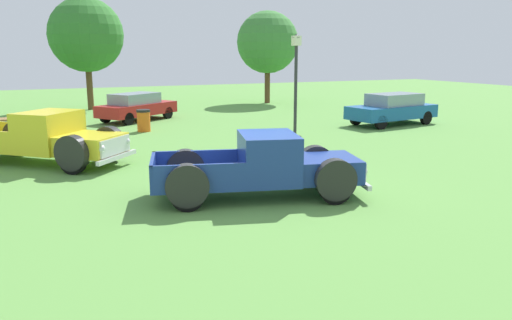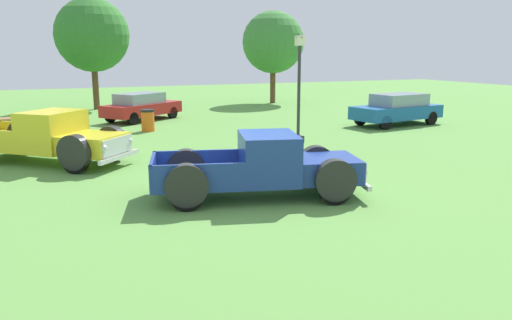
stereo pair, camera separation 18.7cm
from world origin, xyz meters
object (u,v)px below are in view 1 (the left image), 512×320
Objects in this scene: sedan_distant_b at (392,108)px; lamp_post_far at (296,86)px; oak_tree_east at (268,42)px; sedan_distant_a at (137,106)px; picnic_table at (9,125)px; trash_can at (144,120)px; oak_tree_west at (86,35)px; pickup_truck_foreground at (271,167)px; pickup_truck_behind_left at (52,139)px.

lamp_post_far is (-6.45, -2.28, 1.35)m from sedan_distant_b.
oak_tree_east is at bearing 68.76° from lamp_post_far.
picnic_table is (-5.69, -2.99, -0.23)m from sedan_distant_a.
sedan_distant_a is 3.64m from trash_can.
sedan_distant_b is 16.82m from picnic_table.
sedan_distant_b is 17.92m from oak_tree_west.
sedan_distant_a is (-0.31, 14.86, 0.00)m from pickup_truck_foreground.
pickup_truck_foreground is 13.30m from picnic_table.
pickup_truck_foreground is 22.72m from oak_tree_east.
oak_tree_west reaches higher than sedan_distant_a.
oak_tree_east reaches higher than sedan_distant_a.
lamp_post_far is at bearing -68.20° from oak_tree_west.
sedan_distant_b is 6.97m from lamp_post_far.
lamp_post_far is 16.06m from oak_tree_west.
oak_tree_east is at bearing 28.71° from picnic_table.
pickup_truck_foreground is 7.47m from pickup_truck_behind_left.
trash_can is (-0.40, -3.61, -0.25)m from sedan_distant_a.
pickup_truck_behind_left is 9.94m from sedan_distant_a.
pickup_truck_behind_left is 1.19× the size of sedan_distant_a.
oak_tree_east is 0.93× the size of oak_tree_west.
sedan_distant_b is at bearing -30.28° from sedan_distant_a.
sedan_distant_a is 9.72m from lamp_post_far.
sedan_distant_a is at bearing 116.85° from lamp_post_far.
trash_can is at bearing -83.25° from oak_tree_west.
lamp_post_far is at bearing 2.52° from pickup_truck_behind_left.
pickup_truck_foreground is 1.30× the size of lamp_post_far.
sedan_distant_a is 11.74m from oak_tree_east.
pickup_truck_behind_left is at bearing -115.56° from sedan_distant_a.
oak_tree_east is (9.83, 5.51, 3.28)m from sedan_distant_a.
oak_tree_east reaches higher than sedan_distant_b.
lamp_post_far is 15.24m from oak_tree_east.
trash_can is at bearing -96.34° from sedan_distant_a.
pickup_truck_foreground is 1.20× the size of sedan_distant_a.
pickup_truck_foreground is 0.86× the size of oak_tree_east.
pickup_truck_foreground is at bearing -115.04° from oak_tree_east.
oak_tree_west reaches higher than sedan_distant_b.
pickup_truck_behind_left reaches higher than sedan_distant_a.
sedan_distant_b is 11.52m from trash_can.
oak_tree_west reaches higher than lamp_post_far.
sedan_distant_a is at bearing 83.66° from trash_can.
picnic_table is 10.77m from oak_tree_west.
sedan_distant_b reaches higher than sedan_distant_a.
pickup_truck_foreground is at bearing -88.79° from sedan_distant_a.
sedan_distant_b is 2.53× the size of picnic_table.
sedan_distant_b is 1.14× the size of lamp_post_far.
oak_tree_east reaches higher than pickup_truck_behind_left.
oak_tree_west reaches higher than picnic_table.
pickup_truck_behind_left is 5.47× the size of trash_can.
pickup_truck_behind_left is at bearing 127.99° from pickup_truck_foreground.
sedan_distant_a is at bearing -75.84° from oak_tree_west.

